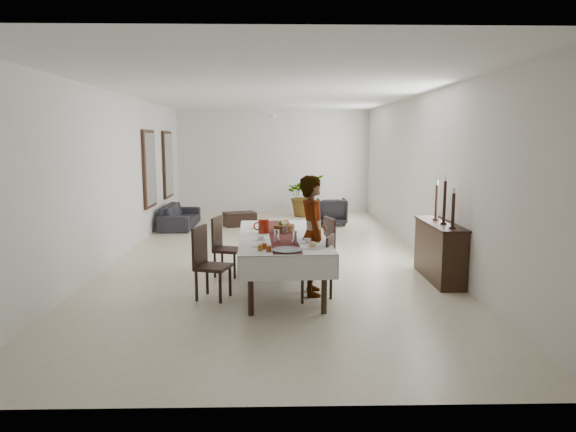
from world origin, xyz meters
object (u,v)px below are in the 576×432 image
Objects in this scene: sofa at (180,216)px; red_pitcher at (264,226)px; dining_table_top at (282,237)px; sideboard_body at (439,252)px; woman at (313,235)px.

red_pitcher is at bearing -156.50° from sofa.
dining_table_top is 6.27m from sofa.
sofa is (-5.25, 5.24, -0.17)m from sideboard_body.
sideboard_body is (2.90, 0.27, -0.49)m from red_pitcher.
woman is at bearing -152.35° from sofa.
sideboard_body is (2.61, 0.42, -0.34)m from dining_table_top.
sofa is (-2.36, 5.51, -0.66)m from red_pitcher.
woman is 0.89× the size of sofa.
dining_table_top reaches higher than sofa.
dining_table_top is 1.49× the size of woman.
dining_table_top is at bearing 50.95° from woman.
red_pitcher is 6.03m from sofa.
red_pitcher is (-0.28, 0.15, 0.15)m from dining_table_top.
dining_table_top is at bearing -170.88° from sideboard_body.
red_pitcher reaches higher than dining_table_top.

